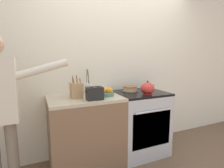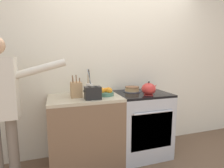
{
  "view_description": "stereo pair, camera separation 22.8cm",
  "coord_description": "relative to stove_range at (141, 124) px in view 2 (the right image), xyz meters",
  "views": [
    {
      "loc": [
        -1.14,
        -1.79,
        1.41
      ],
      "look_at": [
        -0.23,
        0.28,
        1.07
      ],
      "focal_mm": 28.0,
      "sensor_mm": 36.0,
      "label": 1
    },
    {
      "loc": [
        -0.93,
        -1.87,
        1.41
      ],
      "look_at": [
        -0.23,
        0.28,
        1.07
      ],
      "focal_mm": 28.0,
      "sensor_mm": 36.0,
      "label": 2
    }
  ],
  "objects": [
    {
      "name": "ground_plane",
      "position": [
        -0.23,
        -0.3,
        -0.46
      ],
      "size": [
        16.0,
        16.0,
        0.0
      ],
      "primitive_type": "plane",
      "color": "brown"
    },
    {
      "name": "wall_back",
      "position": [
        -0.23,
        0.33,
        0.84
      ],
      "size": [
        8.0,
        0.04,
        2.6
      ],
      "color": "silver",
      "rests_on": "ground_plane"
    },
    {
      "name": "counter_cabinet",
      "position": [
        -0.82,
        0.0,
        -0.0
      ],
      "size": [
        0.9,
        0.61,
        0.92
      ],
      "color": "brown",
      "rests_on": "ground_plane"
    },
    {
      "name": "stove_range",
      "position": [
        0.0,
        0.0,
        0.0
      ],
      "size": [
        0.73,
        0.64,
        0.92
      ],
      "color": "#B7BABF",
      "rests_on": "ground_plane"
    },
    {
      "name": "layer_cake",
      "position": [
        -0.1,
        0.11,
        0.49
      ],
      "size": [
        0.25,
        0.25,
        0.07
      ],
      "color": "#4C4C51",
      "rests_on": "stove_range"
    },
    {
      "name": "tea_kettle",
      "position": [
        0.01,
        -0.16,
        0.54
      ],
      "size": [
        0.23,
        0.19,
        0.18
      ],
      "color": "red",
      "rests_on": "stove_range"
    },
    {
      "name": "knife_block",
      "position": [
        -0.92,
        0.02,
        0.55
      ],
      "size": [
        0.13,
        0.17,
        0.28
      ],
      "color": "tan",
      "rests_on": "counter_cabinet"
    },
    {
      "name": "utensil_crock",
      "position": [
        -0.71,
        0.21,
        0.54
      ],
      "size": [
        0.1,
        0.1,
        0.34
      ],
      "color": "silver",
      "rests_on": "counter_cabinet"
    },
    {
      "name": "fruit_bowl",
      "position": [
        -0.54,
        -0.02,
        0.5
      ],
      "size": [
        0.21,
        0.21,
        0.11
      ],
      "color": "#4C7F66",
      "rests_on": "counter_cabinet"
    },
    {
      "name": "toaster",
      "position": [
        -0.75,
        -0.17,
        0.53
      ],
      "size": [
        0.21,
        0.12,
        0.16
      ],
      "color": "black",
      "rests_on": "counter_cabinet"
    },
    {
      "name": "person_baker",
      "position": [
        -1.7,
        -0.15,
        0.51
      ],
      "size": [
        0.92,
        0.2,
        1.62
      ],
      "rotation": [
        0.0,
        0.0,
        -0.17
      ],
      "color": "#7A6B5B",
      "rests_on": "ground_plane"
    }
  ]
}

